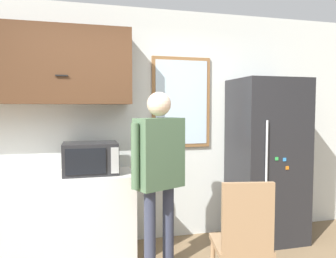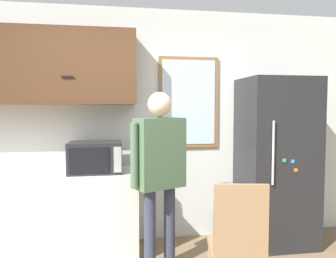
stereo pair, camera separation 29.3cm
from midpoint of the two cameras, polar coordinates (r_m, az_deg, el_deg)
The scene contains 8 objects.
back_wall at distance 3.84m, azimuth -8.43°, elevation 0.52°, with size 6.00×0.06×2.70m.
counter at distance 3.71m, azimuth -25.80°, elevation -14.18°, with size 2.15×0.61×0.88m.
upper_cabinets at distance 3.70m, azimuth -26.07°, elevation 10.08°, with size 2.15×0.37×0.79m.
microwave at distance 3.49m, azimuth -15.73°, elevation -4.94°, with size 0.54×0.42×0.32m.
person at distance 3.11m, azimuth -4.27°, elevation -5.76°, with size 0.57×0.39×1.71m.
refrigerator at distance 4.00m, azimuth 14.79°, elevation -5.24°, with size 0.78×0.69×1.89m.
chair at distance 2.72m, azimuth 9.86°, elevation -18.15°, with size 0.50×0.50×1.01m.
window at distance 3.90m, azimuth 0.15°, elevation 4.65°, with size 0.71×0.05×1.07m.
Camera 1 is at (-0.56, -1.90, 1.55)m, focal length 35.00 mm.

